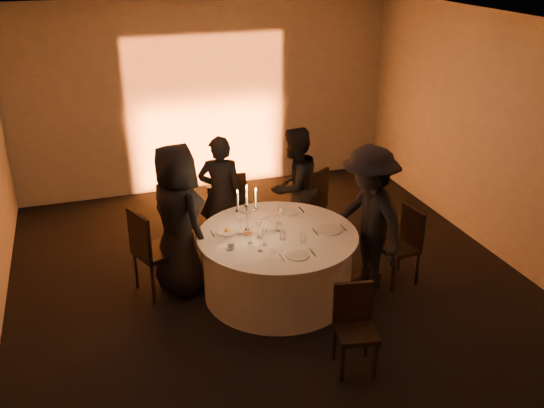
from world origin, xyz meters
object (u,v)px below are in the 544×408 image
object	(u,v)px
guest_back_left	(221,194)
candelabra	(247,218)
chair_left	(150,247)
chair_front	(355,323)
banquet_table	(277,264)
guest_back_right	(294,187)
chair_right	(404,241)
chair_back_left	(230,199)
guest_right	(368,219)
coffee_cup	(231,246)
chair_back_right	(311,200)
guest_left	(178,220)

from	to	relation	value
guest_back_left	candelabra	bearing A→B (deg)	105.35
chair_left	chair_front	size ratio (longest dim) A/B	1.21
banquet_table	candelabra	world-z (taller)	candelabra
chair_left	guest_back_right	xyz separation A→B (m)	(1.99, 0.69, 0.21)
chair_front	chair_right	bearing A→B (deg)	55.91
chair_back_left	chair_right	world-z (taller)	chair_right
chair_left	guest_right	bearing A→B (deg)	-126.88
chair_back_left	guest_back_right	bearing A→B (deg)	148.28
chair_front	guest_back_right	distance (m)	2.65
guest_back_left	coffee_cup	size ratio (longest dim) A/B	14.16
chair_right	banquet_table	bearing A→B (deg)	-104.21
banquet_table	chair_back_right	distance (m)	1.48
guest_left	guest_right	xyz separation A→B (m)	(2.06, -0.63, -0.02)
chair_back_left	coffee_cup	bearing A→B (deg)	79.45
guest_left	coffee_cup	distance (m)	0.78
chair_back_right	guest_right	bearing A→B (deg)	63.76
coffee_cup	candelabra	xyz separation A→B (m)	(0.25, 0.24, 0.18)
banquet_table	candelabra	size ratio (longest dim) A/B	2.95
chair_back_right	guest_left	bearing A→B (deg)	-12.54
guest_back_left	banquet_table	bearing A→B (deg)	119.60
guest_left	banquet_table	bearing A→B (deg)	-138.68
chair_right	guest_back_right	distance (m)	1.64
chair_left	coffee_cup	xyz separation A→B (m)	(0.79, -0.65, 0.21)
chair_right	chair_front	distance (m)	1.75
banquet_table	chair_back_left	world-z (taller)	chair_back_left
chair_left	guest_left	xyz separation A→B (m)	(0.33, -0.01, 0.30)
guest_back_left	guest_back_right	size ratio (longest dim) A/B	0.97
guest_left	candelabra	world-z (taller)	guest_left
chair_back_right	chair_right	world-z (taller)	chair_back_right
chair_front	coffee_cup	xyz separation A→B (m)	(-0.86, 1.27, 0.32)
chair_front	coffee_cup	bearing A→B (deg)	134.29
guest_back_left	chair_back_left	bearing A→B (deg)	-104.33
guest_back_right	candelabra	size ratio (longest dim) A/B	2.62
chair_left	candelabra	distance (m)	1.18
chair_back_right	candelabra	world-z (taller)	candelabra
chair_back_right	coffee_cup	distance (m)	1.99
chair_back_left	chair_front	distance (m)	3.15
chair_front	coffee_cup	size ratio (longest dim) A/B	7.79
chair_back_right	chair_front	bearing A→B (deg)	44.20
chair_front	guest_right	xyz separation A→B (m)	(0.75, 1.27, 0.39)
chair_back_left	guest_left	world-z (taller)	guest_left
chair_front	guest_right	size ratio (longest dim) A/B	0.49
coffee_cup	chair_back_right	bearing A→B (deg)	43.05
guest_back_right	guest_right	world-z (taller)	guest_right
banquet_table	guest_back_right	size ratio (longest dim) A/B	1.13
banquet_table	chair_front	xyz separation A→B (m)	(0.28, -1.43, 0.09)
chair_back_left	coffee_cup	xyz separation A→B (m)	(-0.46, -1.85, 0.29)
chair_front	guest_back_right	xyz separation A→B (m)	(0.34, 2.60, 0.32)
guest_back_right	coffee_cup	bearing A→B (deg)	19.94
guest_back_left	guest_back_right	distance (m)	0.97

